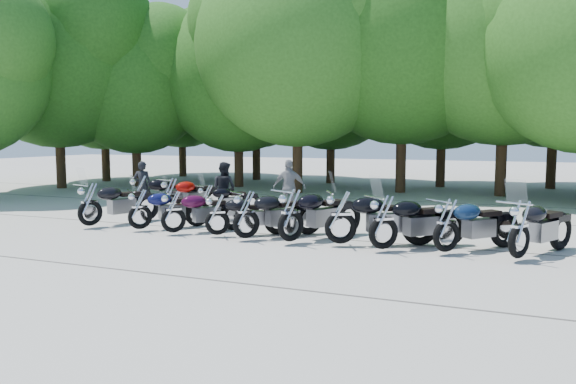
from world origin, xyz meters
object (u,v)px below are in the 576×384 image
at_px(motorcycle_1, 140,208).
at_px(motorcycle_7, 384,220).
at_px(motorcycle_2, 173,210).
at_px(motorcycle_5, 291,213).
at_px(motorcycle_0, 90,203).
at_px(motorcycle_9, 520,227).
at_px(motorcycle_4, 246,213).
at_px(motorcycle_6, 341,215).
at_px(motorcycle_11, 170,195).
at_px(motorcycle_12, 207,200).
at_px(motorcycle_8, 447,223).
at_px(rider_1, 224,189).
at_px(motorcycle_3, 217,213).
at_px(rider_0, 143,186).
at_px(motorcycle_10, 141,192).
at_px(rider_2, 289,187).

bearing_deg(motorcycle_1, motorcycle_7, -144.25).
relative_size(motorcycle_2, motorcycle_5, 0.87).
distance_m(motorcycle_0, motorcycle_9, 10.72).
height_order(motorcycle_0, motorcycle_1, motorcycle_0).
height_order(motorcycle_4, motorcycle_5, motorcycle_5).
relative_size(motorcycle_7, motorcycle_9, 1.00).
bearing_deg(motorcycle_6, motorcycle_11, 40.79).
bearing_deg(motorcycle_11, motorcycle_2, 147.16).
bearing_deg(motorcycle_12, motorcycle_8, -163.68).
bearing_deg(motorcycle_1, motorcycle_11, -35.44).
height_order(motorcycle_7, motorcycle_12, motorcycle_7).
height_order(motorcycle_1, rider_1, rider_1).
distance_m(motorcycle_5, motorcycle_12, 4.61).
bearing_deg(rider_1, motorcycle_3, 126.52).
height_order(motorcycle_3, motorcycle_5, motorcycle_5).
distance_m(motorcycle_1, motorcycle_3, 2.29).
distance_m(motorcycle_4, rider_0, 6.65).
bearing_deg(motorcycle_9, motorcycle_11, 13.43).
bearing_deg(motorcycle_3, motorcycle_10, 21.89).
relative_size(motorcycle_1, motorcycle_4, 0.92).
relative_size(motorcycle_3, motorcycle_9, 0.86).
relative_size(motorcycle_11, rider_2, 1.36).
distance_m(motorcycle_0, motorcycle_12, 3.34).
distance_m(motorcycle_3, motorcycle_8, 5.46).
height_order(motorcycle_3, rider_1, rider_1).
bearing_deg(motorcycle_2, motorcycle_7, -140.37).
bearing_deg(motorcycle_0, rider_2, -112.49).
bearing_deg(rider_1, motorcycle_6, 155.27).
relative_size(motorcycle_1, motorcycle_8, 0.93).
xyz_separation_m(motorcycle_0, motorcycle_8, (9.31, 0.18, -0.02)).
xyz_separation_m(motorcycle_3, motorcycle_6, (3.15, 0.04, 0.12)).
xyz_separation_m(motorcycle_0, rider_2, (4.03, 4.35, 0.18)).
height_order(motorcycle_0, motorcycle_3, motorcycle_0).
relative_size(motorcycle_1, rider_2, 1.27).
height_order(motorcycle_0, rider_0, rider_0).
relative_size(motorcycle_7, motorcycle_12, 1.19).
height_order(motorcycle_11, motorcycle_12, motorcycle_11).
distance_m(motorcycle_4, motorcycle_12, 3.73).
distance_m(motorcycle_3, rider_2, 4.23).
xyz_separation_m(motorcycle_0, motorcycle_6, (7.00, 0.17, 0.03)).
xyz_separation_m(motorcycle_0, rider_1, (2.16, 3.54, 0.14)).
distance_m(motorcycle_1, motorcycle_12, 2.57).
bearing_deg(motorcycle_12, motorcycle_7, -169.13).
bearing_deg(motorcycle_8, motorcycle_9, -143.32).
xyz_separation_m(motorcycle_2, motorcycle_8, (6.64, 0.19, 0.04)).
relative_size(motorcycle_1, motorcycle_5, 0.86).
distance_m(motorcycle_7, motorcycle_11, 7.78).
bearing_deg(motorcycle_7, motorcycle_8, -125.41).
distance_m(motorcycle_1, motorcycle_4, 3.16).
bearing_deg(rider_2, motorcycle_0, 30.98).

